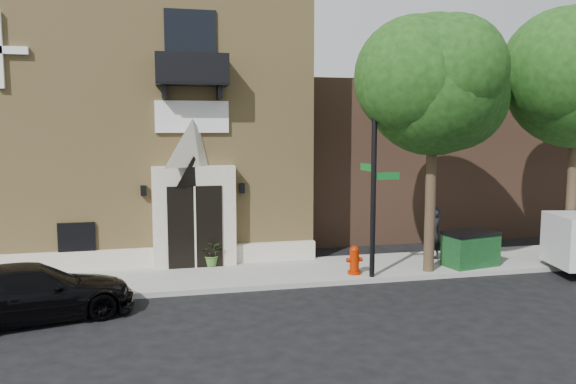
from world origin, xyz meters
name	(u,v)px	position (x,y,z in m)	size (l,w,h in m)	color
ground	(238,292)	(0.00, 0.00, 0.00)	(120.00, 120.00, 0.00)	black
sidewalk	(263,274)	(1.00, 1.50, 0.07)	(42.00, 3.00, 0.15)	gray
church	(134,126)	(-2.99, 7.95, 4.63)	(12.20, 11.01, 9.30)	tan
neighbour_building	(462,156)	(12.00, 9.00, 3.20)	(18.00, 8.00, 6.40)	brown
street_tree_left	(436,83)	(6.03, 0.35, 5.87)	(4.97, 4.38, 7.77)	#38281C
black_sedan	(32,293)	(-5.07, -1.16, 0.68)	(1.90, 4.67, 1.35)	black
street_sign	(374,179)	(4.06, 0.22, 3.07)	(0.94, 0.92, 5.80)	black
fire_hydrant	(354,260)	(3.63, 0.61, 0.58)	(0.49, 0.40, 0.87)	#941A00
dumpster	(471,248)	(7.61, 0.74, 0.72)	(1.87, 1.30, 1.12)	#103D16
planter	(212,254)	(-0.47, 2.54, 0.56)	(0.73, 0.63, 0.81)	#47722E
pedestrian_near	(434,234)	(6.82, 1.74, 1.04)	(0.65, 0.43, 1.78)	black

